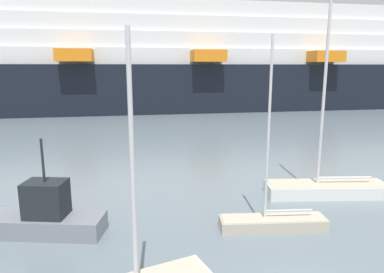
% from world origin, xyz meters
% --- Properties ---
extents(sailboat_1, '(4.99, 2.03, 8.64)m').
position_xyz_m(sailboat_1, '(1.25, 5.56, 0.43)').
color(sailboat_1, '#BCB29E').
rests_on(sailboat_1, ground_plane).
extents(sailboat_4, '(7.11, 3.26, 13.14)m').
position_xyz_m(sailboat_4, '(6.20, 8.64, 0.61)').
color(sailboat_4, white).
rests_on(sailboat_4, ground_plane).
extents(fishing_boat_1, '(5.68, 3.21, 4.35)m').
position_xyz_m(fishing_boat_1, '(-8.83, 7.64, 0.81)').
color(fishing_boat_1, gray).
rests_on(fishing_boat_1, ground_plane).
extents(cruise_ship, '(139.54, 29.28, 24.52)m').
position_xyz_m(cruise_ship, '(10.17, 53.86, 7.86)').
color(cruise_ship, black).
rests_on(cruise_ship, ground_plane).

